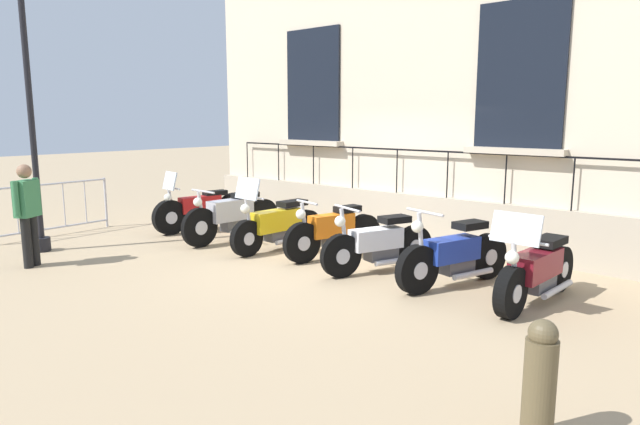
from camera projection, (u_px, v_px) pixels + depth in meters
ground_plane at (334, 257)px, 9.28m from camera, size 60.00×60.00×0.00m
building_facade at (411, 79)px, 10.43m from camera, size 0.82×10.02×6.27m
motorcycle_red at (202, 210)px, 11.45m from camera, size 2.17×0.60×1.25m
motorcycle_silver at (232, 216)px, 10.44m from camera, size 2.21×0.67×1.02m
motorcycle_yellow at (277, 225)px, 9.73m from camera, size 2.04×0.66×1.32m
motorcycle_orange at (334, 232)px, 9.19m from camera, size 1.92×0.70×0.99m
motorcycle_white at (378, 245)px, 8.34m from camera, size 1.88×0.90×1.03m
motorcycle_blue at (454, 256)px, 7.63m from camera, size 1.96×0.85×1.11m
motorcycle_maroon at (537, 271)px, 6.89m from camera, size 2.05×0.71×1.23m
lamppost at (30, 104)px, 9.27m from camera, size 0.29×0.29×4.81m
crowd_barrier at (53, 207)px, 10.89m from camera, size 2.29×0.15×1.05m
bollard at (540, 380)px, 3.96m from camera, size 0.23×0.23×0.91m
pedestrian_standing at (28, 210)px, 8.55m from camera, size 0.47×0.37×1.60m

